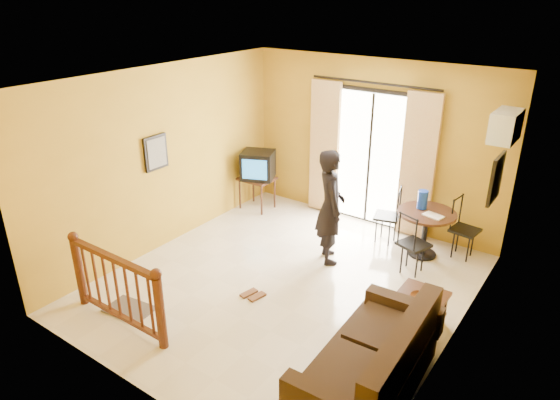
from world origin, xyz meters
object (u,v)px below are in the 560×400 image
Objects in this scene: coffee_table at (413,315)px; television at (258,165)px; standing_person at (330,207)px; dining_table at (426,221)px; sofa at (374,365)px.

television is at bearing 153.30° from coffee_table.
standing_person is at bearing 149.81° from coffee_table.
television is 0.71× the size of coffee_table.
sofa reaches higher than dining_table.
dining_table is 2.06m from coffee_table.
standing_person reaches higher than dining_table.
television reaches higher than dining_table.
standing_person is (2.00, -0.87, 0.01)m from television.
dining_table is 3.09m from sofa.
sofa is 2.75m from standing_person.
television is 4.78m from sofa.
coffee_table is at bearing -72.87° from dining_table.
dining_table is at bearing -21.64° from television.
television is 3.13m from dining_table.
standing_person reaches higher than coffee_table.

